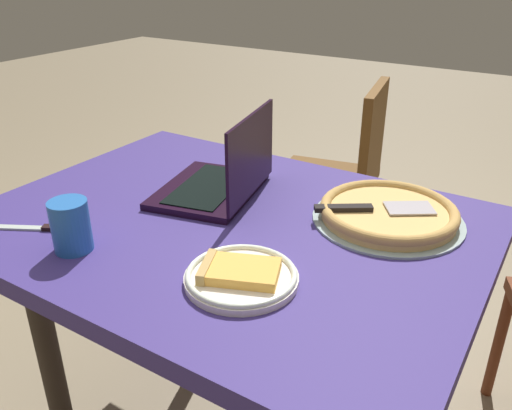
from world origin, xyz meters
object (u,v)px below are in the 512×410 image
at_px(laptop, 222,179).
at_px(drink_cup, 71,225).
at_px(dining_table, 228,250).
at_px(table_knife, 45,228).
at_px(chair_near, 342,171).
at_px(pizza_plate, 240,275).
at_px(pizza_tray, 388,213).

xyz_separation_m(laptop, drink_cup, (0.11, 0.40, 0.01)).
relative_size(dining_table, table_knife, 5.80).
bearing_deg(laptop, chair_near, -87.19).
height_order(dining_table, chair_near, chair_near).
relative_size(table_knife, chair_near, 0.23).
height_order(dining_table, table_knife, table_knife).
xyz_separation_m(dining_table, drink_cup, (0.20, 0.29, 0.14)).
xyz_separation_m(pizza_plate, chair_near, (0.31, -1.23, -0.28)).
relative_size(dining_table, pizza_plate, 5.27).
height_order(laptop, pizza_tray, laptop).
distance_m(table_knife, drink_cup, 0.14).
height_order(dining_table, pizza_tray, pizza_tray).
xyz_separation_m(pizza_tray, chair_near, (0.46, -0.83, -0.28)).
distance_m(drink_cup, chair_near, 1.36).
bearing_deg(pizza_plate, dining_table, -49.16).
height_order(laptop, chair_near, laptop).
bearing_deg(drink_cup, laptop, -105.10).
distance_m(dining_table, pizza_tray, 0.40).
bearing_deg(drink_cup, pizza_tray, -137.21).
xyz_separation_m(pizza_tray, table_knife, (0.65, 0.46, -0.02)).
xyz_separation_m(pizza_plate, table_knife, (0.50, 0.06, -0.01)).
height_order(drink_cup, chair_near, drink_cup).
bearing_deg(pizza_plate, pizza_tray, -111.22).
bearing_deg(table_knife, chair_near, -98.33).
xyz_separation_m(dining_table, chair_near, (0.14, -1.03, -0.18)).
xyz_separation_m(laptop, pizza_plate, (-0.26, 0.31, -0.03)).
bearing_deg(laptop, dining_table, 129.74).
xyz_separation_m(pizza_tray, drink_cup, (0.52, 0.49, 0.04)).
relative_size(pizza_plate, chair_near, 0.26).
bearing_deg(drink_cup, dining_table, -124.85).
relative_size(pizza_tray, chair_near, 0.41).
bearing_deg(chair_near, pizza_plate, 104.08).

